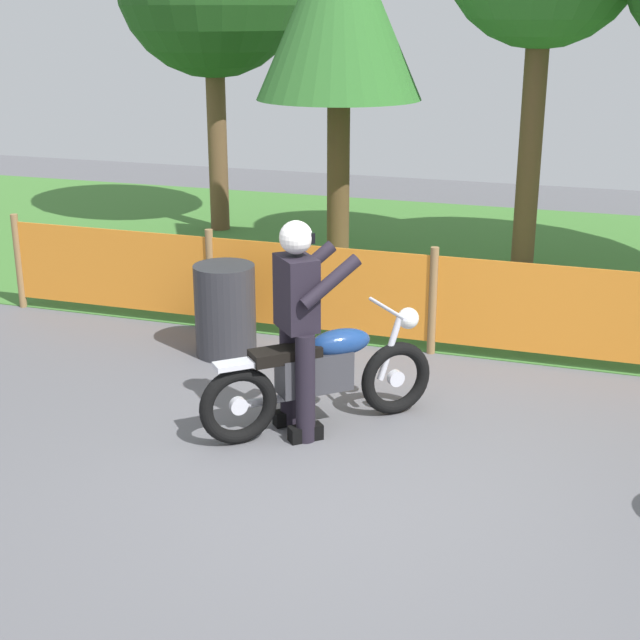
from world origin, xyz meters
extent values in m
cube|color=#5B5B60|center=(0.00, 0.00, -0.01)|extent=(24.00, 24.00, 0.02)
cube|color=#427A33|center=(0.00, 6.13, 0.01)|extent=(24.00, 7.13, 0.01)
cylinder|color=olive|center=(-4.61, 2.57, 0.53)|extent=(0.08, 0.08, 1.05)
cylinder|color=olive|center=(-2.31, 2.57, 0.53)|extent=(0.08, 0.08, 1.05)
cylinder|color=olive|center=(0.00, 2.57, 0.53)|extent=(0.08, 0.08, 1.05)
cube|color=orange|center=(-3.46, 2.57, 0.54)|extent=(2.23, 0.02, 0.85)
cube|color=orange|center=(-1.15, 2.57, 0.54)|extent=(2.23, 0.02, 0.85)
cube|color=orange|center=(1.15, 2.57, 0.54)|extent=(2.23, 0.02, 0.85)
cylinder|color=brown|center=(-4.10, 6.75, 1.30)|extent=(0.28, 0.28, 2.61)
cylinder|color=brown|center=(-1.75, 5.17, 1.06)|extent=(0.28, 0.28, 2.12)
cone|color=#33702D|center=(-1.75, 5.17, 3.22)|extent=(1.99, 1.99, 2.21)
cylinder|color=brown|center=(0.49, 5.76, 1.52)|extent=(0.28, 0.28, 3.05)
torus|color=black|center=(0.01, 1.10, 0.31)|extent=(0.53, 0.49, 0.62)
cylinder|color=silver|center=(0.01, 1.10, 0.31)|extent=(0.14, 0.13, 0.13)
torus|color=black|center=(-0.99, 0.19, 0.31)|extent=(0.53, 0.49, 0.62)
cylinder|color=silver|center=(-0.99, 0.19, 0.31)|extent=(0.14, 0.13, 0.13)
cube|color=#38383D|center=(-0.53, 0.61, 0.48)|extent=(0.58, 0.56, 0.31)
ellipsoid|color=navy|center=(-0.36, 0.76, 0.69)|extent=(0.53, 0.51, 0.21)
cube|color=black|center=(-0.70, 0.45, 0.66)|extent=(0.54, 0.52, 0.10)
cube|color=silver|center=(-0.99, 0.19, 0.65)|extent=(0.36, 0.35, 0.04)
cylinder|color=silver|center=(-0.03, 1.06, 0.59)|extent=(0.20, 0.19, 0.55)
sphere|color=white|center=(0.08, 1.16, 0.81)|extent=(0.24, 0.24, 0.17)
cylinder|color=silver|center=(-0.06, 1.04, 0.91)|extent=(0.41, 0.45, 0.03)
cylinder|color=silver|center=(-0.83, 0.52, 0.25)|extent=(0.44, 0.41, 0.07)
cylinder|color=black|center=(-0.74, 0.63, 0.43)|extent=(0.21, 0.21, 0.86)
cube|color=black|center=(-0.74, 0.63, 0.06)|extent=(0.27, 0.26, 0.12)
cylinder|color=black|center=(-0.52, 0.40, 0.43)|extent=(0.21, 0.21, 0.86)
cube|color=black|center=(-0.52, 0.40, 0.06)|extent=(0.27, 0.26, 0.12)
cube|color=black|center=(-0.63, 0.52, 1.14)|extent=(0.42, 0.43, 0.56)
cylinder|color=black|center=(-0.65, 0.80, 1.26)|extent=(0.42, 0.40, 0.38)
cylinder|color=black|center=(-0.35, 0.47, 1.26)|extent=(0.42, 0.40, 0.38)
sphere|color=white|center=(-0.63, 0.52, 1.56)|extent=(0.35, 0.35, 0.25)
cube|color=black|center=(-0.56, 0.58, 1.56)|extent=(0.14, 0.15, 0.08)
cylinder|color=#2D2D33|center=(-1.87, 1.93, 0.44)|extent=(0.58, 0.58, 0.88)
camera|label=1|loc=(1.60, -5.66, 3.15)|focal=51.69mm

